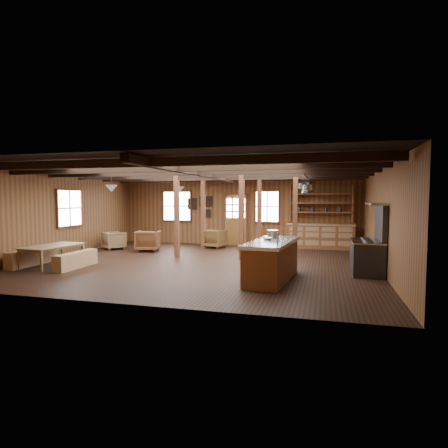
% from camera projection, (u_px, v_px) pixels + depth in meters
% --- Properties ---
extents(room, '(10.04, 9.04, 2.84)m').
position_uv_depth(room, '(202.00, 217.00, 11.12)').
color(room, black).
rests_on(room, ground).
extents(ceiling_joists, '(9.80, 8.82, 0.18)m').
position_uv_depth(ceiling_joists, '(203.00, 174.00, 11.20)').
color(ceiling_joists, black).
rests_on(ceiling_joists, ceiling).
extents(timber_posts, '(3.95, 2.35, 2.80)m').
position_uv_depth(timber_posts, '(235.00, 214.00, 12.99)').
color(timber_posts, '#482314').
rests_on(timber_posts, floor).
extents(back_door, '(1.02, 0.08, 2.15)m').
position_uv_depth(back_door, '(236.00, 224.00, 15.44)').
color(back_door, brown).
rests_on(back_door, floor).
extents(window_back_left, '(1.32, 0.06, 1.32)m').
position_uv_depth(window_back_left, '(177.00, 206.00, 16.07)').
color(window_back_left, white).
rests_on(window_back_left, wall_back).
extents(window_back_right, '(1.02, 0.06, 1.32)m').
position_uv_depth(window_back_right, '(267.00, 207.00, 15.07)').
color(window_back_right, white).
rests_on(window_back_right, wall_back).
extents(window_left, '(0.14, 1.24, 1.32)m').
position_uv_depth(window_left, '(69.00, 208.00, 12.87)').
color(window_left, white).
rests_on(window_left, wall_back).
extents(notice_boards, '(1.08, 0.03, 0.90)m').
position_uv_depth(notice_boards, '(201.00, 205.00, 15.78)').
color(notice_boards, beige).
rests_on(notice_boards, wall_back).
extents(back_counter, '(2.55, 0.60, 2.45)m').
position_uv_depth(back_counter, '(320.00, 233.00, 14.35)').
color(back_counter, brown).
rests_on(back_counter, floor).
extents(pendant_lamps, '(1.86, 2.36, 0.66)m').
position_uv_depth(pendant_lamps, '(147.00, 189.00, 12.60)').
color(pendant_lamps, '#303033').
rests_on(pendant_lamps, ceiling).
extents(pot_rack, '(0.42, 3.00, 0.46)m').
position_uv_depth(pot_rack, '(307.00, 187.00, 10.69)').
color(pot_rack, '#303033').
rests_on(pot_rack, ceiling).
extents(kitchen_island, '(1.12, 2.57, 1.20)m').
position_uv_depth(kitchen_island, '(272.00, 260.00, 8.91)').
color(kitchen_island, brown).
rests_on(kitchen_island, floor).
extents(step_stool, '(0.53, 0.39, 0.46)m').
position_uv_depth(step_stool, '(283.00, 266.00, 9.52)').
color(step_stool, olive).
rests_on(step_stool, floor).
extents(commercial_range, '(0.78, 1.48, 1.82)m').
position_uv_depth(commercial_range, '(369.00, 251.00, 9.57)').
color(commercial_range, '#303033').
rests_on(commercial_range, floor).
extents(dining_table, '(1.11, 1.81, 0.61)m').
position_uv_depth(dining_table, '(54.00, 256.00, 10.64)').
color(dining_table, olive).
rests_on(dining_table, floor).
extents(bench_wall, '(0.32, 1.71, 0.47)m').
position_uv_depth(bench_wall, '(32.00, 257.00, 10.84)').
color(bench_wall, olive).
rests_on(bench_wall, floor).
extents(bench_aisle, '(0.30, 1.60, 0.44)m').
position_uv_depth(bench_aisle, '(76.00, 260.00, 10.46)').
color(bench_aisle, olive).
rests_on(bench_aisle, floor).
extents(armchair_a, '(0.99, 1.01, 0.76)m').
position_uv_depth(armchair_a, '(148.00, 241.00, 13.73)').
color(armchair_a, brown).
rests_on(armchair_a, floor).
extents(armchair_b, '(0.95, 0.97, 0.73)m').
position_uv_depth(armchair_b, '(215.00, 238.00, 14.66)').
color(armchair_b, brown).
rests_on(armchair_b, floor).
extents(armchair_c, '(1.02, 1.03, 0.68)m').
position_uv_depth(armchair_c, '(114.00, 240.00, 14.24)').
color(armchair_c, brown).
rests_on(armchair_c, floor).
extents(counter_pot, '(0.31, 0.31, 0.18)m').
position_uv_depth(counter_pot, '(273.00, 234.00, 9.64)').
color(counter_pot, silver).
rests_on(counter_pot, kitchen_island).
extents(bowl, '(0.29, 0.29, 0.06)m').
position_uv_depth(bowl, '(267.00, 239.00, 9.05)').
color(bowl, silver).
rests_on(bowl, kitchen_island).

